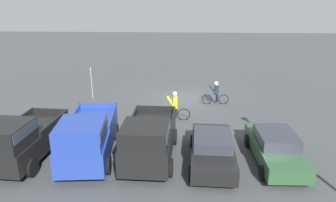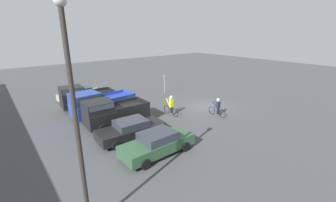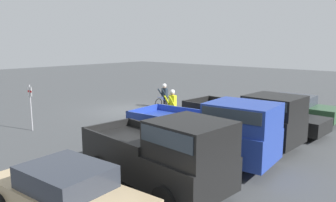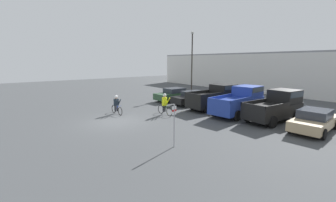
{
  "view_description": "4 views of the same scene",
  "coord_description": "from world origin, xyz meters",
  "px_view_note": "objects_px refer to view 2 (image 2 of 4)",
  "views": [
    {
      "loc": [
        0.06,
        22.37,
        7.3
      ],
      "look_at": [
        0.86,
        4.19,
        1.2
      ],
      "focal_mm": 35.0,
      "sensor_mm": 36.0,
      "label": 1
    },
    {
      "loc": [
        -14.01,
        16.15,
        7.24
      ],
      "look_at": [
        0.86,
        4.19,
        1.2
      ],
      "focal_mm": 24.0,
      "sensor_mm": 36.0,
      "label": 2
    },
    {
      "loc": [
        13.72,
        15.6,
        4.26
      ],
      "look_at": [
        0.86,
        4.19,
        1.2
      ],
      "focal_mm": 35.0,
      "sensor_mm": 36.0,
      "label": 3
    },
    {
      "loc": [
        15.04,
        -6.85,
        4.43
      ],
      "look_at": [
        0.86,
        4.19,
        1.2
      ],
      "focal_mm": 24.0,
      "sensor_mm": 36.0,
      "label": 4
    }
  ],
  "objects_px": {
    "sedan_0": "(158,143)",
    "cyclist_1": "(218,107)",
    "pickup_truck_1": "(99,103)",
    "pickup_truck_2": "(83,97)",
    "cyclist_0": "(171,105)",
    "pickup_truck_0": "(112,112)",
    "sedan_1": "(131,129)",
    "sedan_2": "(81,94)",
    "lamppost": "(75,113)",
    "fire_lane_sign": "(164,82)"
  },
  "relations": [
    {
      "from": "pickup_truck_0",
      "to": "fire_lane_sign",
      "type": "bearing_deg",
      "value": -61.14
    },
    {
      "from": "pickup_truck_2",
      "to": "lamppost",
      "type": "xyz_separation_m",
      "value": [
        -13.99,
        4.66,
        3.55
      ]
    },
    {
      "from": "sedan_1",
      "to": "cyclist_1",
      "type": "height_order",
      "value": "cyclist_1"
    },
    {
      "from": "pickup_truck_2",
      "to": "sedan_0",
      "type": "bearing_deg",
      "value": -176.99
    },
    {
      "from": "sedan_2",
      "to": "sedan_0",
      "type": "bearing_deg",
      "value": 179.79
    },
    {
      "from": "pickup_truck_0",
      "to": "pickup_truck_1",
      "type": "xyz_separation_m",
      "value": [
        2.74,
        -0.03,
        0.04
      ]
    },
    {
      "from": "sedan_0",
      "to": "pickup_truck_1",
      "type": "bearing_deg",
      "value": 1.6
    },
    {
      "from": "pickup_truck_1",
      "to": "sedan_0",
      "type": "bearing_deg",
      "value": -178.4
    },
    {
      "from": "sedan_2",
      "to": "lamppost",
      "type": "xyz_separation_m",
      "value": [
        -16.75,
        5.3,
        4.0
      ]
    },
    {
      "from": "pickup_truck_2",
      "to": "cyclist_1",
      "type": "distance_m",
      "value": 12.63
    },
    {
      "from": "pickup_truck_2",
      "to": "fire_lane_sign",
      "type": "xyz_separation_m",
      "value": [
        -0.64,
        -9.37,
        0.22
      ]
    },
    {
      "from": "pickup_truck_1",
      "to": "sedan_2",
      "type": "height_order",
      "value": "pickup_truck_1"
    },
    {
      "from": "sedan_1",
      "to": "sedan_0",
      "type": "bearing_deg",
      "value": -175.48
    },
    {
      "from": "cyclist_0",
      "to": "fire_lane_sign",
      "type": "distance_m",
      "value": 7.18
    },
    {
      "from": "lamppost",
      "to": "sedan_2",
      "type": "bearing_deg",
      "value": -17.56
    },
    {
      "from": "sedan_0",
      "to": "pickup_truck_0",
      "type": "relative_size",
      "value": 0.94
    },
    {
      "from": "cyclist_0",
      "to": "lamppost",
      "type": "xyz_separation_m",
      "value": [
        -7.36,
        10.1,
        3.79
      ]
    },
    {
      "from": "pickup_truck_1",
      "to": "cyclist_0",
      "type": "distance_m",
      "value": 6.32
    },
    {
      "from": "pickup_truck_0",
      "to": "pickup_truck_1",
      "type": "height_order",
      "value": "pickup_truck_1"
    },
    {
      "from": "sedan_1",
      "to": "pickup_truck_1",
      "type": "xyz_separation_m",
      "value": [
        5.56,
        0.01,
        0.49
      ]
    },
    {
      "from": "pickup_truck_0",
      "to": "fire_lane_sign",
      "type": "height_order",
      "value": "fire_lane_sign"
    },
    {
      "from": "sedan_2",
      "to": "cyclist_0",
      "type": "relative_size",
      "value": 2.44
    },
    {
      "from": "sedan_2",
      "to": "sedan_1",
      "type": "bearing_deg",
      "value": 178.6
    },
    {
      "from": "cyclist_0",
      "to": "lamppost",
      "type": "distance_m",
      "value": 13.05
    },
    {
      "from": "pickup_truck_1",
      "to": "pickup_truck_0",
      "type": "bearing_deg",
      "value": 179.34
    },
    {
      "from": "lamppost",
      "to": "sedan_1",
      "type": "bearing_deg",
      "value": -42.15
    },
    {
      "from": "pickup_truck_1",
      "to": "pickup_truck_2",
      "type": "distance_m",
      "value": 2.9
    },
    {
      "from": "pickup_truck_1",
      "to": "fire_lane_sign",
      "type": "height_order",
      "value": "pickup_truck_1"
    },
    {
      "from": "sedan_0",
      "to": "cyclist_1",
      "type": "bearing_deg",
      "value": -76.56
    },
    {
      "from": "sedan_0",
      "to": "sedan_1",
      "type": "distance_m",
      "value": 2.81
    },
    {
      "from": "sedan_1",
      "to": "fire_lane_sign",
      "type": "xyz_separation_m",
      "value": [
        7.8,
        -9.0,
        0.68
      ]
    },
    {
      "from": "pickup_truck_1",
      "to": "cyclist_1",
      "type": "xyz_separation_m",
      "value": [
        -6.47,
        -8.13,
        -0.33
      ]
    },
    {
      "from": "pickup_truck_1",
      "to": "lamppost",
      "type": "height_order",
      "value": "lamppost"
    },
    {
      "from": "pickup_truck_1",
      "to": "sedan_2",
      "type": "relative_size",
      "value": 1.22
    },
    {
      "from": "pickup_truck_0",
      "to": "cyclist_0",
      "type": "height_order",
      "value": "pickup_truck_0"
    },
    {
      "from": "fire_lane_sign",
      "to": "pickup_truck_1",
      "type": "bearing_deg",
      "value": 103.97
    },
    {
      "from": "pickup_truck_2",
      "to": "cyclist_0",
      "type": "relative_size",
      "value": 2.64
    },
    {
      "from": "pickup_truck_2",
      "to": "sedan_2",
      "type": "height_order",
      "value": "pickup_truck_2"
    },
    {
      "from": "sedan_1",
      "to": "lamppost",
      "type": "bearing_deg",
      "value": 137.85
    },
    {
      "from": "sedan_0",
      "to": "cyclist_0",
      "type": "distance_m",
      "value": 6.69
    },
    {
      "from": "sedan_1",
      "to": "cyclist_1",
      "type": "relative_size",
      "value": 2.6
    },
    {
      "from": "cyclist_0",
      "to": "pickup_truck_2",
      "type": "bearing_deg",
      "value": 39.36
    },
    {
      "from": "pickup_truck_1",
      "to": "cyclist_0",
      "type": "height_order",
      "value": "pickup_truck_1"
    },
    {
      "from": "pickup_truck_2",
      "to": "lamppost",
      "type": "bearing_deg",
      "value": 161.58
    },
    {
      "from": "sedan_1",
      "to": "pickup_truck_1",
      "type": "height_order",
      "value": "pickup_truck_1"
    },
    {
      "from": "pickup_truck_1",
      "to": "fire_lane_sign",
      "type": "relative_size",
      "value": 2.48
    },
    {
      "from": "pickup_truck_2",
      "to": "lamppost",
      "type": "relative_size",
      "value": 0.61
    },
    {
      "from": "cyclist_0",
      "to": "lamppost",
      "type": "bearing_deg",
      "value": 126.08
    },
    {
      "from": "sedan_0",
      "to": "sedan_2",
      "type": "relative_size",
      "value": 1.02
    },
    {
      "from": "sedan_0",
      "to": "lamppost",
      "type": "height_order",
      "value": "lamppost"
    }
  ]
}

